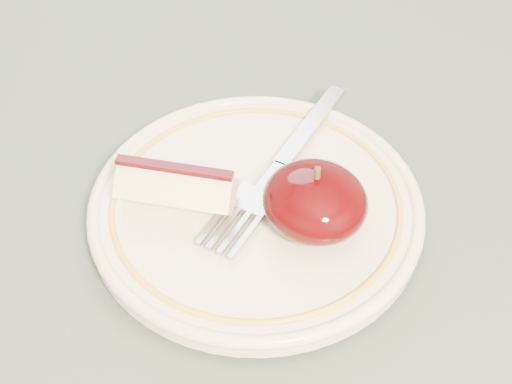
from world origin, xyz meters
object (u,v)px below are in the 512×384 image
Objects in this scene: apple_half at (315,201)px; fork at (279,166)px; plate at (256,206)px; table at (217,275)px.

apple_half is 0.36× the size of fork.
apple_half reaches higher than plate.
plate is 0.04m from fork.
apple_half is 0.06m from fork.
table is 0.11m from plate.
fork is at bearing 47.77° from table.
plate is at bearing -179.10° from fork.
table is 0.15m from apple_half.
fork is (0.03, 0.04, 0.11)m from table.
table is at bearing 131.32° from fork.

